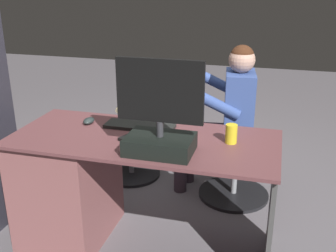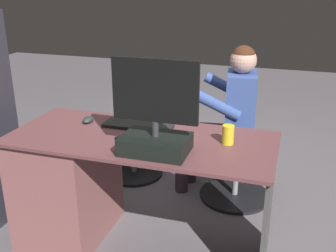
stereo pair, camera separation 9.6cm
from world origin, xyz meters
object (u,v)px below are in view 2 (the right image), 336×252
Objects in this scene: keyboard at (138,126)px; visitor_chair at (236,166)px; computer_mouse at (88,120)px; monitor at (155,126)px; person at (227,111)px; cup at (228,135)px; tv_remote at (127,136)px; office_chair_teddy at (133,144)px; teddy_bear at (133,107)px; desk at (80,181)px.

keyboard reaches higher than visitor_chair.
monitor is at bearing 151.72° from computer_mouse.
cup is at bearing 99.73° from person.
tv_remote is 0.31× the size of office_chair_teddy.
visitor_chair is (-0.87, 0.13, -0.34)m from teddy_bear.
keyboard is 3.99× the size of cup.
cup is (-0.90, -0.05, 0.40)m from desk.
visitor_chair is (-0.87, -0.77, -0.13)m from desk.
teddy_bear is (0.90, -0.84, -0.19)m from cup.
keyboard is (-0.34, -0.14, 0.36)m from desk.
visitor_chair is (-0.53, -0.79, -0.49)m from tv_remote.
visitor_chair is at bearing 172.36° from person.
monitor reaches higher than desk.
visitor_chair is (-0.87, 0.12, -0.02)m from office_chair_teddy.
tv_remote is at bearing 61.60° from person.
office_chair_teddy is 0.32m from teddy_bear.
desk is 10.09× the size of tv_remote.
monitor is at bearing 163.59° from desk.
keyboard is at bearing -157.11° from desk.
tv_remote is at bearing 110.70° from teddy_bear.
teddy_bear is at bearing -61.93° from monitor.
tv_remote is at bearing 176.31° from desk.
monitor is 0.99m from person.
person is at bearing -80.27° from cup.
computer_mouse reaches higher than desk.
desk is 0.76m from monitor.
computer_mouse is at bearing 40.60° from person.
computer_mouse reaches higher than keyboard.
visitor_chair is (-0.85, -0.64, -0.50)m from computer_mouse.
desk is at bearing 84.05° from computer_mouse.
cup is at bearing -148.26° from tv_remote.
desk is 15.77× the size of computer_mouse.
monitor reaches higher than keyboard.
person is at bearing -124.26° from keyboard.
desk is 1.31× the size of person.
desk is 3.10× the size of monitor.
person reaches higher than visitor_chair.
cup is 0.74m from person.
person is (-0.76, -0.65, -0.08)m from computer_mouse.
teddy_bear is 0.95m from visitor_chair.
person is (-0.78, 0.12, 0.08)m from teddy_bear.
office_chair_teddy is (0.35, -0.91, -0.46)m from tv_remote.
tv_remote is 0.91m from person.
teddy_bear is (0.01, -0.90, 0.21)m from desk.
person is (-0.77, -0.78, 0.29)m from desk.
tv_remote is (0.22, -0.14, -0.13)m from monitor.
tv_remote reaches higher than visitor_chair.
desk is at bearing 90.46° from teddy_bear.
computer_mouse is 0.64× the size of tv_remote.
keyboard is at bearing -177.42° from computer_mouse.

